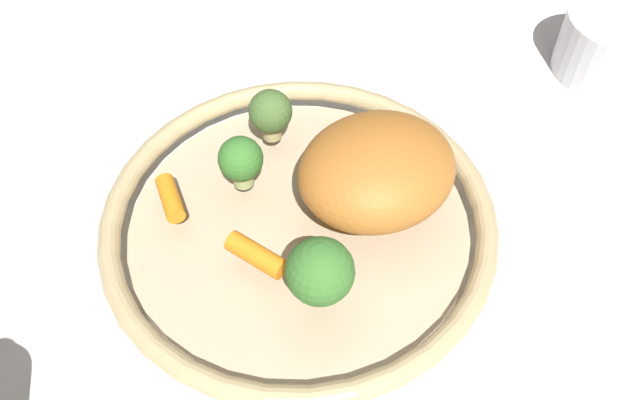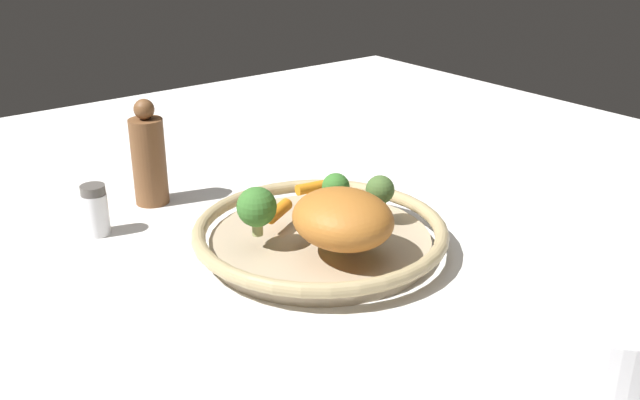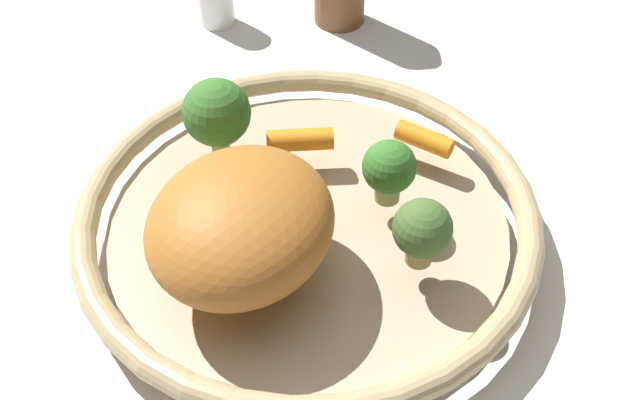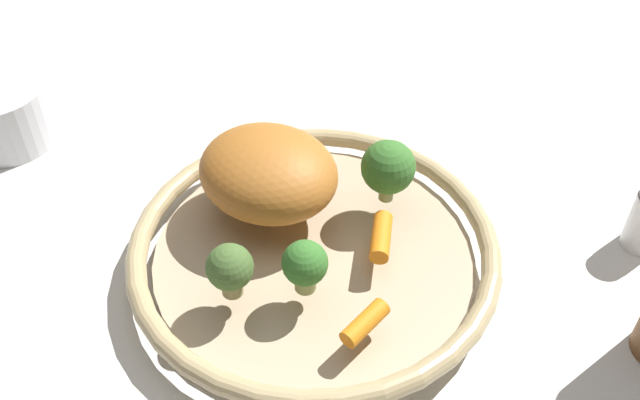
# 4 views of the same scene
# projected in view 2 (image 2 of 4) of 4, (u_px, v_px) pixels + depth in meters

# --- Properties ---
(ground_plane) EXTENTS (1.92, 1.92, 0.00)m
(ground_plane) POSITION_uv_depth(u_px,v_px,m) (320.00, 250.00, 1.02)
(ground_plane) COLOR silver
(serving_bowl) EXTENTS (0.36, 0.36, 0.04)m
(serving_bowl) POSITION_uv_depth(u_px,v_px,m) (320.00, 236.00, 1.01)
(serving_bowl) COLOR tan
(serving_bowl) RESTS_ON ground_plane
(roast_chicken_piece) EXTENTS (0.15, 0.13, 0.07)m
(roast_chicken_piece) POSITION_uv_depth(u_px,v_px,m) (343.00, 219.00, 0.93)
(roast_chicken_piece) COLOR #AF6827
(roast_chicken_piece) RESTS_ON serving_bowl
(baby_carrot_center) EXTENTS (0.04, 0.06, 0.02)m
(baby_carrot_center) POSITION_uv_depth(u_px,v_px,m) (279.00, 211.00, 1.02)
(baby_carrot_center) COLOR orange
(baby_carrot_center) RESTS_ON serving_bowl
(baby_carrot_right) EXTENTS (0.02, 0.05, 0.02)m
(baby_carrot_right) POSITION_uv_depth(u_px,v_px,m) (311.00, 188.00, 1.11)
(baby_carrot_right) COLOR orange
(baby_carrot_right) RESTS_ON serving_bowl
(broccoli_floret_large) EXTENTS (0.04, 0.04, 0.05)m
(broccoli_floret_large) POSITION_uv_depth(u_px,v_px,m) (336.00, 188.00, 1.04)
(broccoli_floret_large) COLOR #9AA666
(broccoli_floret_large) RESTS_ON serving_bowl
(broccoli_floret_edge) EXTENTS (0.05, 0.05, 0.07)m
(broccoli_floret_edge) POSITION_uv_depth(u_px,v_px,m) (257.00, 207.00, 0.96)
(broccoli_floret_edge) COLOR #9BA566
(broccoli_floret_edge) RESTS_ON serving_bowl
(broccoli_floret_small) EXTENTS (0.04, 0.04, 0.05)m
(broccoli_floret_small) POSITION_uv_depth(u_px,v_px,m) (380.00, 191.00, 1.03)
(broccoli_floret_small) COLOR tan
(broccoli_floret_small) RESTS_ON serving_bowl
(salt_shaker) EXTENTS (0.04, 0.04, 0.08)m
(salt_shaker) POSITION_uv_depth(u_px,v_px,m) (95.00, 210.00, 1.06)
(salt_shaker) COLOR white
(salt_shaker) RESTS_ON ground_plane
(pepper_mill) EXTENTS (0.05, 0.05, 0.17)m
(pepper_mill) POSITION_uv_depth(u_px,v_px,m) (149.00, 158.00, 1.15)
(pepper_mill) COLOR brown
(pepper_mill) RESTS_ON ground_plane
(saucepan) EXTENTS (0.21, 0.11, 0.07)m
(saucepan) POSITION_uv_depth(u_px,v_px,m) (618.00, 349.00, 0.73)
(saucepan) COLOR silver
(saucepan) RESTS_ON ground_plane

